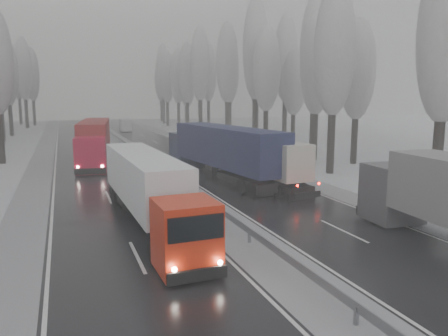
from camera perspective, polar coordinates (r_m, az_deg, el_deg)
carriageway_right at (r=38.99m, az=-0.23°, el=-0.75°), size 7.50×200.00×0.03m
carriageway_left at (r=36.78m, az=-15.78°, el=-1.72°), size 7.50×200.00×0.03m
median_slush at (r=37.53m, az=-7.77°, el=-1.22°), size 3.00×200.00×0.04m
shoulder_right at (r=40.93m, az=6.29°, el=-0.32°), size 2.40×200.00×0.04m
shoulder_left at (r=36.74m, az=-23.49°, el=-2.14°), size 2.40×200.00×0.04m
median_guardrail at (r=37.42m, az=-7.79°, el=-0.36°), size 0.12×200.00×0.76m
tree_16 at (r=31.87m, az=27.11°, el=15.25°), size 3.60×3.60×16.53m
tree_18 at (r=40.18m, az=14.23°, el=14.56°), size 3.60×3.60×16.58m
tree_19 at (r=46.53m, az=17.04°, el=12.10°), size 3.60×3.60×14.57m
tree_20 at (r=48.77m, az=12.03°, el=13.01°), size 3.60×3.60×15.71m
tree_21 at (r=53.48m, az=11.82°, el=14.66°), size 3.60×3.60×18.62m
tree_22 at (r=57.47m, az=5.58°, el=12.66°), size 3.60×3.60×15.86m
tree_23 at (r=63.86m, az=9.13°, el=10.92°), size 3.60×3.60×13.55m
tree_24 at (r=62.98m, az=4.14°, el=15.07°), size 3.60×3.60×20.49m
tree_25 at (r=69.54m, az=8.07°, el=13.91°), size 3.60×3.60×19.44m
tree_26 at (r=72.19m, az=0.41°, el=13.49°), size 3.60×3.60×18.78m
tree_27 at (r=78.58m, az=4.35°, el=12.58°), size 3.60×3.60×17.62m
tree_28 at (r=81.90m, az=-3.14°, el=13.35°), size 3.60×3.60×19.62m
tree_29 at (r=88.04m, az=0.77°, el=12.45°), size 3.60×3.60×18.11m
tree_30 at (r=91.23m, az=-4.85°, el=12.21°), size 3.60×3.60×17.86m
tree_31 at (r=96.80m, az=-2.05°, el=12.34°), size 3.60×3.60×18.58m
tree_32 at (r=98.48m, az=-6.01°, el=11.78°), size 3.60×3.60×17.33m
tree_33 at (r=103.09m, az=-4.84°, el=10.61°), size 3.60×3.60×14.33m
tree_34 at (r=105.17m, az=-7.48°, el=11.69°), size 3.60×3.60×17.63m
tree_35 at (r=111.45m, az=-3.24°, el=11.82°), size 3.60×3.60×18.25m
tree_36 at (r=115.12m, az=-7.98°, el=12.29°), size 3.60×3.60×20.23m
tree_37 at (r=120.58m, az=-5.07°, el=11.03°), size 3.60×3.60×16.37m
tree_38 at (r=125.73m, az=-8.26°, el=11.37°), size 3.60×3.60×17.97m
tree_39 at (r=130.21m, az=-7.39°, el=10.81°), size 3.60×3.60×16.19m
tree_70 at (r=85.75m, az=-26.47°, el=11.15°), size 3.60×3.60×17.09m
tree_74 at (r=105.77m, az=-24.73°, el=11.63°), size 3.60×3.60×19.68m
tree_76 at (r=115.04m, az=-23.85°, el=11.07°), size 3.60×3.60×18.55m
tree_77 at (r=119.36m, az=-26.38°, el=9.51°), size 3.60×3.60×14.32m
tree_78 at (r=121.87m, az=-25.37°, el=11.13°), size 3.60×3.60×19.55m
tree_79 at (r=126.03m, az=-26.44°, el=10.24°), size 3.60×3.60×17.07m
truck_blue_box at (r=35.76m, az=-0.51°, el=2.52°), size 5.01×17.51×4.45m
truck_cream_box at (r=35.07m, az=3.61°, el=1.60°), size 3.33×14.33×3.65m
box_truck_distant at (r=89.56m, az=-12.76°, el=5.51°), size 2.34×6.76×2.49m
truck_red_white at (r=23.24m, az=-9.91°, el=-2.31°), size 2.77×14.72×3.76m
truck_red_red at (r=46.98m, az=-16.56°, el=3.67°), size 4.71×17.03×4.33m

